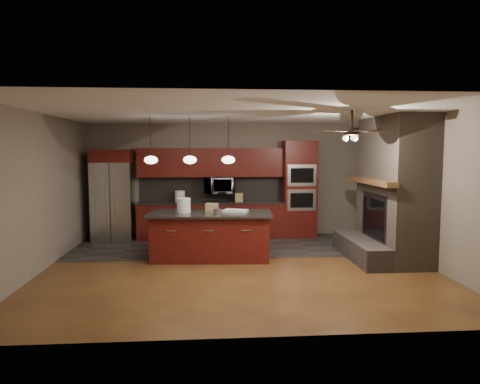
{
  "coord_description": "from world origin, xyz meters",
  "views": [
    {
      "loc": [
        -0.55,
        -7.69,
        2.13
      ],
      "look_at": [
        0.07,
        0.6,
        1.33
      ],
      "focal_mm": 32.0,
      "sensor_mm": 36.0,
      "label": 1
    }
  ],
  "objects": [
    {
      "name": "oven_tower",
      "position": [
        1.7,
        2.69,
        1.19
      ],
      "size": [
        0.8,
        0.63,
        2.38
      ],
      "color": "#5C1811",
      "rests_on": "ground"
    },
    {
      "name": "pendant_center",
      "position": [
        -0.9,
        0.7,
        1.96
      ],
      "size": [
        0.26,
        0.26,
        0.92
      ],
      "color": "black",
      "rests_on": "ceiling"
    },
    {
      "name": "paint_can",
      "position": [
        -0.38,
        0.42,
        0.97
      ],
      "size": [
        0.21,
        0.21,
        0.11
      ],
      "primitive_type": "cylinder",
      "rotation": [
        0.0,
        0.0,
        -0.37
      ],
      "color": "#A1A1A5",
      "rests_on": "kitchen_island"
    },
    {
      "name": "paint_tray",
      "position": [
        -0.01,
        0.74,
        0.94
      ],
      "size": [
        0.55,
        0.47,
        0.05
      ],
      "primitive_type": "cube",
      "rotation": [
        0.0,
        0.0,
        -0.37
      ],
      "color": "silver",
      "rests_on": "kitchen_island"
    },
    {
      "name": "white_bucket",
      "position": [
        -1.03,
        0.73,
        1.06
      ],
      "size": [
        0.28,
        0.28,
        0.29
      ],
      "primitive_type": "cylinder",
      "rotation": [
        0.0,
        0.0,
        0.05
      ],
      "color": "white",
      "rests_on": "kitchen_island"
    },
    {
      "name": "back_cabinetry",
      "position": [
        -0.48,
        2.74,
        0.89
      ],
      "size": [
        3.59,
        0.64,
        2.2
      ],
      "color": "#5C1811",
      "rests_on": "ground"
    },
    {
      "name": "counter_box",
      "position": [
        0.2,
        2.65,
        1.01
      ],
      "size": [
        0.2,
        0.16,
        0.21
      ],
      "primitive_type": "cube",
      "rotation": [
        0.0,
        0.0,
        -0.07
      ],
      "color": "tan",
      "rests_on": "back_cabinetry"
    },
    {
      "name": "left_wall",
      "position": [
        -3.5,
        0.0,
        1.4
      ],
      "size": [
        0.02,
        6.0,
        2.8
      ],
      "primitive_type": "cube",
      "color": "gray",
      "rests_on": "ground"
    },
    {
      "name": "pendant_right",
      "position": [
        -0.15,
        0.7,
        1.96
      ],
      "size": [
        0.26,
        0.26,
        0.92
      ],
      "color": "black",
      "rests_on": "ceiling"
    },
    {
      "name": "kitchen_island",
      "position": [
        -0.51,
        0.68,
        0.46
      ],
      "size": [
        2.48,
        1.25,
        0.92
      ],
      "rotation": [
        0.0,
        0.0,
        -0.07
      ],
      "color": "#5C1811",
      "rests_on": "ground"
    },
    {
      "name": "pendant_left",
      "position": [
        -1.65,
        0.7,
        1.96
      ],
      "size": [
        0.26,
        0.26,
        0.92
      ],
      "color": "black",
      "rests_on": "ceiling"
    },
    {
      "name": "slate_tile_patch",
      "position": [
        0.0,
        1.8,
        0.01
      ],
      "size": [
        7.0,
        2.4,
        0.01
      ],
      "primitive_type": "cube",
      "color": "#33302E",
      "rests_on": "ground"
    },
    {
      "name": "refrigerator",
      "position": [
        -2.81,
        2.62,
        1.08
      ],
      "size": [
        0.93,
        0.75,
        2.17
      ],
      "color": "silver",
      "rests_on": "ground"
    },
    {
      "name": "ground",
      "position": [
        0.0,
        0.0,
        0.0
      ],
      "size": [
        7.0,
        7.0,
        0.0
      ],
      "primitive_type": "plane",
      "color": "brown",
      "rests_on": "ground"
    },
    {
      "name": "counter_bucket",
      "position": [
        -1.24,
        2.7,
        1.04
      ],
      "size": [
        0.29,
        0.29,
        0.27
      ],
      "primitive_type": "cylinder",
      "rotation": [
        0.0,
        0.0,
        0.24
      ],
      "color": "white",
      "rests_on": "back_cabinetry"
    },
    {
      "name": "fireplace_column",
      "position": [
        3.04,
        0.4,
        1.3
      ],
      "size": [
        1.3,
        2.1,
        2.8
      ],
      "color": "brown",
      "rests_on": "ground"
    },
    {
      "name": "right_wall",
      "position": [
        3.5,
        0.0,
        1.4
      ],
      "size": [
        0.02,
        6.0,
        2.8
      ],
      "primitive_type": "cube",
      "color": "gray",
      "rests_on": "ground"
    },
    {
      "name": "cardboard_box",
      "position": [
        -0.48,
        0.94,
        1.0
      ],
      "size": [
        0.27,
        0.23,
        0.15
      ],
      "primitive_type": "cube",
      "rotation": [
        0.0,
        0.0,
        -0.25
      ],
      "color": "#A18153",
      "rests_on": "kitchen_island"
    },
    {
      "name": "microwave",
      "position": [
        -0.27,
        2.75,
        1.3
      ],
      "size": [
        0.73,
        0.41,
        0.5
      ],
      "primitive_type": "imported",
      "color": "silver",
      "rests_on": "back_cabinetry"
    },
    {
      "name": "ceiling_fan",
      "position": [
        1.8,
        -0.8,
        2.46
      ],
      "size": [
        1.27,
        1.33,
        0.41
      ],
      "color": "black",
      "rests_on": "ceiling"
    },
    {
      "name": "ceiling",
      "position": [
        0.0,
        0.0,
        2.8
      ],
      "size": [
        7.0,
        6.0,
        0.02
      ],
      "primitive_type": "cube",
      "color": "white",
      "rests_on": "back_wall"
    },
    {
      "name": "back_wall",
      "position": [
        0.0,
        3.0,
        1.4
      ],
      "size": [
        7.0,
        0.02,
        2.8
      ],
      "primitive_type": "cube",
      "color": "gray",
      "rests_on": "ground"
    }
  ]
}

